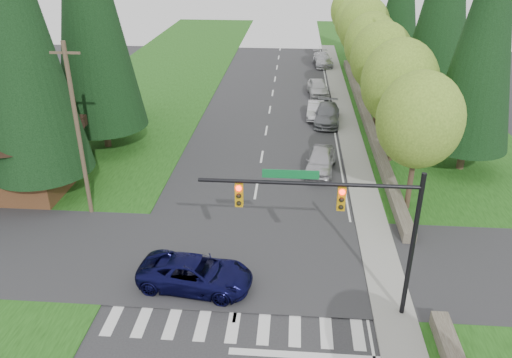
# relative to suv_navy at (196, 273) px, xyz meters

# --- Properties ---
(grass_east) EXTENTS (14.00, 110.00, 0.06)m
(grass_east) POSITION_rel_suv_navy_xyz_m (15.03, 14.30, -0.70)
(grass_east) COLOR #1A4111
(grass_east) RESTS_ON ground
(grass_west) EXTENTS (14.00, 110.00, 0.06)m
(grass_west) POSITION_rel_suv_navy_xyz_m (-10.97, 14.30, -0.70)
(grass_west) COLOR #1A4111
(grass_west) RESTS_ON ground
(cross_street) EXTENTS (120.00, 8.00, 0.10)m
(cross_street) POSITION_rel_suv_navy_xyz_m (2.03, 2.30, -0.73)
(cross_street) COLOR #28282B
(cross_street) RESTS_ON ground
(sidewalk_east) EXTENTS (1.80, 80.00, 0.13)m
(sidewalk_east) POSITION_rel_suv_navy_xyz_m (8.93, 16.30, -0.67)
(sidewalk_east) COLOR gray
(sidewalk_east) RESTS_ON ground
(curb_east) EXTENTS (0.20, 80.00, 0.13)m
(curb_east) POSITION_rel_suv_navy_xyz_m (8.08, 16.30, -0.67)
(curb_east) COLOR gray
(curb_east) RESTS_ON ground
(stone_wall_north) EXTENTS (0.70, 40.00, 0.70)m
(stone_wall_north) POSITION_rel_suv_navy_xyz_m (10.63, 24.30, -0.38)
(stone_wall_north) COLOR #4C4438
(stone_wall_north) RESTS_ON ground
(traffic_signal) EXTENTS (8.70, 0.37, 6.80)m
(traffic_signal) POSITION_rel_suv_navy_xyz_m (6.40, -1.20, 4.25)
(traffic_signal) COLOR black
(traffic_signal) RESTS_ON ground
(brown_building) EXTENTS (8.40, 8.40, 5.40)m
(brown_building) POSITION_rel_suv_navy_xyz_m (-12.97, 9.30, 2.40)
(brown_building) COLOR #4C2D19
(brown_building) RESTS_ON ground
(utility_pole) EXTENTS (1.60, 0.24, 10.00)m
(utility_pole) POSITION_rel_suv_navy_xyz_m (-7.47, 6.30, 4.41)
(utility_pole) COLOR #473828
(utility_pole) RESTS_ON ground
(decid_tree_0) EXTENTS (4.80, 4.80, 8.37)m
(decid_tree_0) POSITION_rel_suv_navy_xyz_m (11.23, 8.30, 4.86)
(decid_tree_0) COLOR #38281C
(decid_tree_0) RESTS_ON ground
(decid_tree_1) EXTENTS (5.20, 5.20, 8.80)m
(decid_tree_1) POSITION_rel_suv_navy_xyz_m (11.33, 15.30, 5.06)
(decid_tree_1) COLOR #38281C
(decid_tree_1) RESTS_ON ground
(decid_tree_2) EXTENTS (5.00, 5.00, 8.82)m
(decid_tree_2) POSITION_rel_suv_navy_xyz_m (11.13, 22.30, 5.19)
(decid_tree_2) COLOR #38281C
(decid_tree_2) RESTS_ON ground
(decid_tree_3) EXTENTS (5.00, 5.00, 8.55)m
(decid_tree_3) POSITION_rel_suv_navy_xyz_m (11.23, 29.30, 4.93)
(decid_tree_3) COLOR #38281C
(decid_tree_3) RESTS_ON ground
(decid_tree_4) EXTENTS (5.40, 5.40, 9.18)m
(decid_tree_4) POSITION_rel_suv_navy_xyz_m (11.33, 36.30, 5.33)
(decid_tree_4) COLOR #38281C
(decid_tree_4) RESTS_ON ground
(decid_tree_5) EXTENTS (4.80, 4.80, 8.30)m
(decid_tree_5) POSITION_rel_suv_navy_xyz_m (11.13, 43.30, 4.80)
(decid_tree_5) COLOR #38281C
(decid_tree_5) RESTS_ON ground
(decid_tree_6) EXTENTS (5.20, 5.20, 8.86)m
(decid_tree_6) POSITION_rel_suv_navy_xyz_m (11.23, 50.30, 5.13)
(decid_tree_6) COLOR #38281C
(decid_tree_6) RESTS_ON ground
(conifer_w_a) EXTENTS (6.12, 6.12, 19.80)m
(conifer_w_a) POSITION_rel_suv_navy_xyz_m (-10.97, 8.30, 10.06)
(conifer_w_a) COLOR #38281C
(conifer_w_a) RESTS_ON ground
(conifer_w_b) EXTENTS (5.44, 5.44, 17.80)m
(conifer_w_b) POSITION_rel_suv_navy_xyz_m (-13.97, 12.30, 9.06)
(conifer_w_b) COLOR #38281C
(conifer_w_b) RESTS_ON ground
(conifer_e_a) EXTENTS (5.44, 5.44, 17.80)m
(conifer_e_a) POSITION_rel_suv_navy_xyz_m (16.03, 14.30, 9.06)
(conifer_e_a) COLOR #38281C
(conifer_e_a) RESTS_ON ground
(suv_navy) EXTENTS (5.56, 3.10, 1.47)m
(suv_navy) POSITION_rel_suv_navy_xyz_m (0.00, 0.00, 0.00)
(suv_navy) COLOR #0A0B35
(suv_navy) RESTS_ON ground
(parked_car_a) EXTENTS (2.50, 4.87, 1.59)m
(parked_car_a) POSITION_rel_suv_navy_xyz_m (6.23, 13.09, 0.06)
(parked_car_a) COLOR #B4B3B8
(parked_car_a) RESTS_ON ground
(parked_car_b) EXTENTS (2.50, 5.38, 1.52)m
(parked_car_b) POSITION_rel_suv_navy_xyz_m (7.16, 23.15, 0.03)
(parked_car_b) COLOR slate
(parked_car_b) RESTS_ON ground
(parked_car_c) EXTENTS (1.70, 4.17, 1.34)m
(parked_car_c) POSITION_rel_suv_navy_xyz_m (6.23, 24.54, -0.06)
(parked_car_c) COLOR #BDBCC2
(parked_car_c) RESTS_ON ground
(parked_car_d) EXTENTS (2.31, 4.85, 1.60)m
(parked_car_d) POSITION_rel_suv_navy_xyz_m (6.66, 31.32, 0.07)
(parked_car_d) COLOR silver
(parked_car_d) RESTS_ON ground
(parked_car_e) EXTENTS (2.66, 5.47, 1.53)m
(parked_car_e) POSITION_rel_suv_navy_xyz_m (7.63, 44.14, 0.03)
(parked_car_e) COLOR silver
(parked_car_e) RESTS_ON ground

